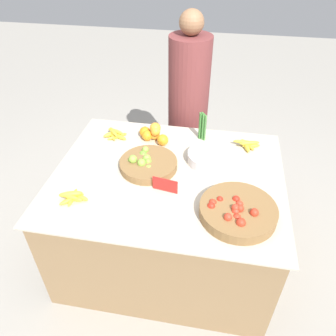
% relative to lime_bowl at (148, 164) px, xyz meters
% --- Properties ---
extents(ground_plane, '(12.00, 12.00, 0.00)m').
position_rel_lime_bowl_xyz_m(ground_plane, '(0.14, -0.05, -0.81)').
color(ground_plane, '#A39E93').
extents(market_table, '(1.47, 1.19, 0.78)m').
position_rel_lime_bowl_xyz_m(market_table, '(0.14, -0.05, -0.42)').
color(market_table, olive).
rests_on(market_table, ground_plane).
extents(lime_bowl, '(0.38, 0.38, 0.10)m').
position_rel_lime_bowl_xyz_m(lime_bowl, '(0.00, 0.00, 0.00)').
color(lime_bowl, olive).
rests_on(lime_bowl, market_table).
extents(tomato_basket, '(0.43, 0.43, 0.10)m').
position_rel_lime_bowl_xyz_m(tomato_basket, '(0.58, -0.34, 0.01)').
color(tomato_basket, olive).
rests_on(tomato_basket, market_table).
extents(orange_pile, '(0.23, 0.16, 0.14)m').
position_rel_lime_bowl_xyz_m(orange_pile, '(-0.03, 0.33, 0.03)').
color(orange_pile, orange).
rests_on(orange_pile, market_table).
extents(metal_bowl, '(0.30, 0.30, 0.07)m').
position_rel_lime_bowl_xyz_m(metal_bowl, '(0.40, 0.13, 0.01)').
color(metal_bowl, silver).
rests_on(metal_bowl, market_table).
extents(price_sign, '(0.16, 0.03, 0.09)m').
position_rel_lime_bowl_xyz_m(price_sign, '(0.15, -0.21, 0.02)').
color(price_sign, red).
rests_on(price_sign, market_table).
extents(veg_bundle, '(0.06, 0.06, 0.21)m').
position_rel_lime_bowl_xyz_m(veg_bundle, '(0.31, 0.41, 0.07)').
color(veg_bundle, '#4C8E42').
rests_on(veg_bundle, market_table).
extents(banana_bunch_middle_right, '(0.18, 0.16, 0.06)m').
position_rel_lime_bowl_xyz_m(banana_bunch_middle_right, '(-0.36, -0.38, -0.00)').
color(banana_bunch_middle_right, gold).
rests_on(banana_bunch_middle_right, market_table).
extents(banana_bunch_front_center, '(0.20, 0.17, 0.05)m').
position_rel_lime_bowl_xyz_m(banana_bunch_front_center, '(0.65, 0.35, -0.01)').
color(banana_bunch_front_center, gold).
rests_on(banana_bunch_front_center, market_table).
extents(banana_bunch_front_right, '(0.19, 0.15, 0.06)m').
position_rel_lime_bowl_xyz_m(banana_bunch_front_right, '(-0.33, 0.32, -0.01)').
color(banana_bunch_front_right, gold).
rests_on(banana_bunch_front_right, market_table).
extents(vendor_person, '(0.33, 0.33, 1.58)m').
position_rel_lime_bowl_xyz_m(vendor_person, '(0.16, 0.83, -0.08)').
color(vendor_person, brown).
rests_on(vendor_person, ground_plane).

